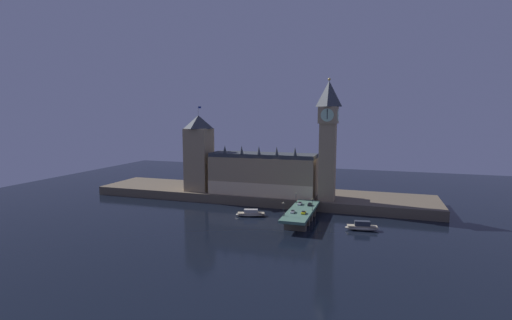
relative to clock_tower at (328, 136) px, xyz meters
The scene contains 17 objects.
ground_plane 68.06m from the clock_tower, 150.55° to the right, with size 400.00×400.00×0.00m, color black.
embankment 62.38m from the clock_tower, 164.25° to the left, with size 220.00×42.00×5.65m.
parliament_hall 47.44m from the clock_tower, behind, with size 66.40×20.31×30.96m.
clock_tower is the anchor object (origin of this frame).
victoria_tower 85.03m from the clock_tower, behind, with size 15.53×15.53×55.35m.
bridge 50.22m from the clock_tower, 106.18° to the right, with size 12.38×46.00×6.61m.
car_northbound_lead 42.73m from the clock_tower, 119.59° to the right, with size 1.92×4.70×1.46m.
car_northbound_trail 53.76m from the clock_tower, 106.92° to the right, with size 1.93×3.98×1.32m.
car_southbound_lead 52.92m from the clock_tower, 99.22° to the right, with size 2.11×3.96×1.32m.
car_southbound_trail 41.72m from the clock_tower, 106.65° to the right, with size 1.87×4.28×1.52m.
pedestrian_near_rail 58.92m from the clock_tower, 107.82° to the right, with size 0.38×0.38×1.80m.
pedestrian_far_rail 41.27m from the clock_tower, 132.50° to the right, with size 0.38×0.38×1.74m.
street_lamp_near 57.70m from the clock_tower, 107.98° to the right, with size 1.34×0.60×6.90m.
street_lamp_mid 44.78m from the clock_tower, 95.81° to the right, with size 1.34×0.60×6.49m.
street_lamp_far 39.29m from the clock_tower, 132.34° to the right, with size 1.34×0.60×5.89m.
boat_upstream 62.47m from the clock_tower, 142.95° to the right, with size 17.33×9.36×3.82m.
boat_downstream 58.52m from the clock_tower, 58.68° to the right, with size 16.44×6.73×4.61m.
Camera 1 is at (72.73, -189.34, 54.62)m, focal length 26.00 mm.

